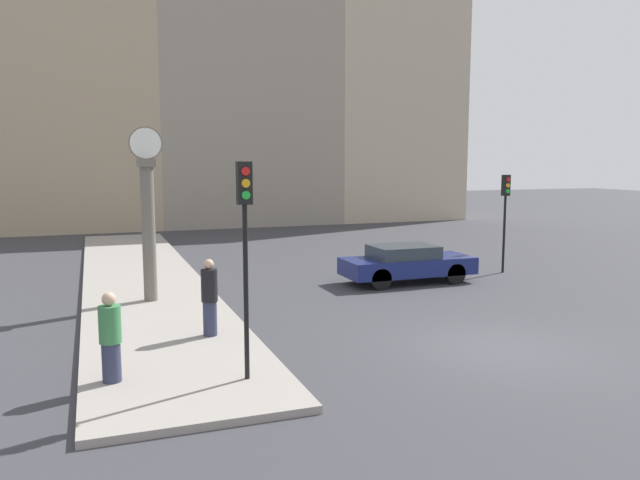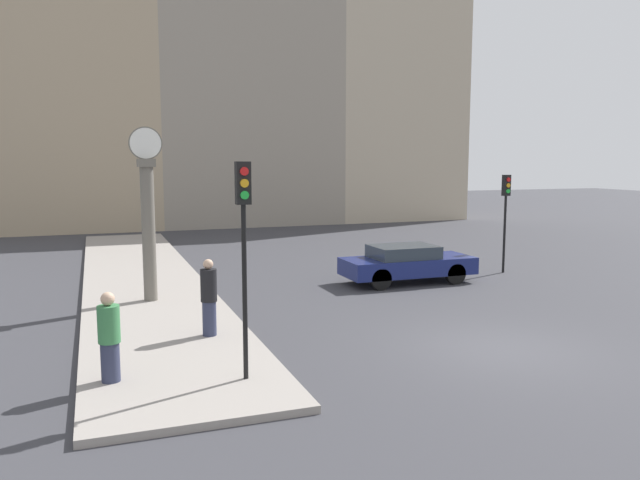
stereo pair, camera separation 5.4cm
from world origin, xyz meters
TOP-DOWN VIEW (x-y plane):
  - ground_plane at (0.00, 0.00)m, footprint 120.00×120.00m
  - sidewalk_corner at (-6.82, 10.71)m, footprint 3.80×25.41m
  - building_row at (-0.14, 28.23)m, footprint 32.05×5.00m
  - sedan_car at (1.58, 7.30)m, footprint 4.46×1.74m
  - traffic_light_near at (-5.78, -0.32)m, footprint 0.26×0.24m
  - traffic_light_far at (5.84, 7.79)m, footprint 0.26×0.24m
  - street_clock at (-6.85, 6.93)m, footprint 0.92×0.49m
  - pedestrian_black_jacket at (-5.90, 2.75)m, footprint 0.37×0.37m
  - pedestrian_green_hoodie at (-8.12, 0.38)m, footprint 0.40×0.40m

SIDE VIEW (x-z plane):
  - ground_plane at x=0.00m, z-range 0.00..0.00m
  - sidewalk_corner at x=-6.82m, z-range 0.00..0.14m
  - sedan_car at x=1.58m, z-range 0.04..1.32m
  - pedestrian_green_hoodie at x=-8.12m, z-range 0.13..1.79m
  - pedestrian_black_jacket at x=-5.90m, z-range 0.14..1.91m
  - street_clock at x=-6.85m, z-range 0.03..4.95m
  - traffic_light_far at x=5.84m, z-range 0.78..4.38m
  - traffic_light_near at x=-5.78m, z-range 0.99..4.97m
  - building_row at x=-0.14m, z-range -0.25..19.70m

